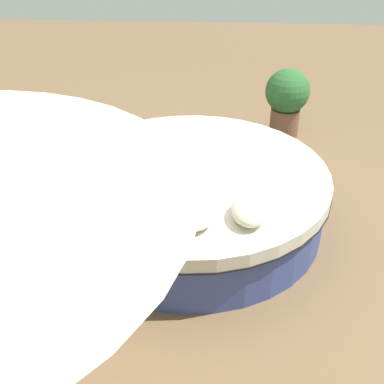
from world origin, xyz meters
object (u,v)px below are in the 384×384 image
(throw_pillow_1, at_px, (109,185))
(planter, at_px, (287,98))
(throw_pillow_4, at_px, (249,210))
(throw_pillow_2, at_px, (135,209))
(throw_pillow_3, at_px, (192,215))
(round_bed, at_px, (192,196))
(throw_pillow_0, at_px, (102,161))

(throw_pillow_1, xyz_separation_m, planter, (2.43, -1.76, -0.14))
(throw_pillow_4, bearing_deg, throw_pillow_1, 74.79)
(throw_pillow_2, relative_size, throw_pillow_3, 1.11)
(throw_pillow_1, bearing_deg, round_bed, -59.08)
(round_bed, distance_m, throw_pillow_0, 0.90)
(round_bed, xyz_separation_m, throw_pillow_4, (-0.73, -0.49, 0.36))
(throw_pillow_1, distance_m, throw_pillow_3, 0.83)
(throw_pillow_4, bearing_deg, throw_pillow_3, 100.10)
(planter, bearing_deg, throw_pillow_1, 143.99)
(throw_pillow_2, bearing_deg, planter, -28.16)
(throw_pillow_2, xyz_separation_m, throw_pillow_4, (0.03, -0.89, 0.01))
(throw_pillow_2, distance_m, throw_pillow_4, 0.89)
(throw_pillow_3, height_order, throw_pillow_4, throw_pillow_4)
(round_bed, bearing_deg, throw_pillow_4, -145.99)
(throw_pillow_4, relative_size, planter, 0.48)
(throw_pillow_3, relative_size, planter, 0.46)
(throw_pillow_2, bearing_deg, throw_pillow_3, -96.52)
(planter, bearing_deg, round_bed, 151.80)
(throw_pillow_1, bearing_deg, throw_pillow_3, -118.85)
(throw_pillow_1, xyz_separation_m, throw_pillow_3, (-0.40, -0.72, 0.00))
(throw_pillow_2, relative_size, throw_pillow_4, 1.07)
(planter, bearing_deg, throw_pillow_2, 151.84)
(round_bed, relative_size, throw_pillow_4, 6.05)
(throw_pillow_3, distance_m, throw_pillow_4, 0.46)
(throw_pillow_3, bearing_deg, throw_pillow_1, 61.15)
(throw_pillow_2, distance_m, planter, 3.15)
(throw_pillow_1, xyz_separation_m, throw_pillow_2, (-0.35, -0.28, 0.00))
(throw_pillow_3, distance_m, planter, 3.01)
(throw_pillow_0, relative_size, throw_pillow_2, 1.07)
(round_bed, relative_size, throw_pillow_1, 5.54)
(throw_pillow_0, bearing_deg, planter, -43.41)
(round_bed, height_order, throw_pillow_3, throw_pillow_3)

